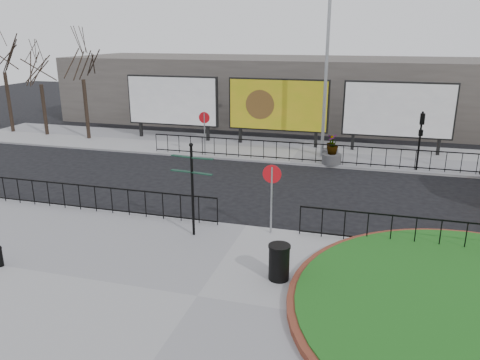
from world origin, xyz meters
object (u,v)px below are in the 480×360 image
(litter_bin, at_px, (279,262))
(planter_c, at_px, (332,153))
(billboard_mid, at_px, (278,105))
(planter_b, at_px, (331,149))
(lamp_post, at_px, (326,72))
(fingerpost_sign, at_px, (192,181))

(litter_bin, distance_m, planter_c, 12.90)
(billboard_mid, xyz_separation_m, planter_c, (3.70, -3.57, -1.88))
(planter_b, bearing_deg, lamp_post, 158.40)
(lamp_post, bearing_deg, litter_bin, -88.43)
(planter_c, bearing_deg, planter_b, 98.10)
(planter_b, bearing_deg, planter_c, -81.90)
(fingerpost_sign, relative_size, planter_c, 2.03)
(billboard_mid, distance_m, lamp_post, 4.23)
(billboard_mid, xyz_separation_m, fingerpost_sign, (-0.04, -14.26, -0.51))
(lamp_post, height_order, fingerpost_sign, lamp_post)
(billboard_mid, bearing_deg, lamp_post, -33.25)
(billboard_mid, height_order, fingerpost_sign, billboard_mid)
(lamp_post, bearing_deg, billboard_mid, 146.75)
(fingerpost_sign, bearing_deg, planter_b, 83.55)
(planter_c, bearing_deg, fingerpost_sign, -109.28)
(lamp_post, relative_size, planter_b, 7.11)
(lamp_post, bearing_deg, planter_c, -66.59)
(lamp_post, distance_m, litter_bin, 15.09)
(fingerpost_sign, relative_size, litter_bin, 3.12)
(litter_bin, height_order, planter_c, planter_c)
(litter_bin, xyz_separation_m, planter_c, (0.30, 12.90, 0.07))
(planter_b, bearing_deg, billboard_mid, 148.24)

